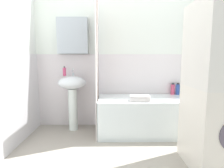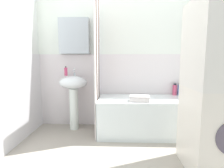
% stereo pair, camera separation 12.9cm
% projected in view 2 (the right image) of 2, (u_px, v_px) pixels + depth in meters
% --- Properties ---
extents(ground_plane, '(4.80, 5.60, 0.04)m').
position_uv_depth(ground_plane, '(139.00, 168.00, 1.90)').
color(ground_plane, '#9F978B').
extents(wall_back_tiled, '(3.60, 0.18, 2.40)m').
position_uv_depth(wall_back_tiled, '(128.00, 58.00, 3.01)').
color(wall_back_tiled, white).
rests_on(wall_back_tiled, ground_plane).
extents(wall_left_tiled, '(0.07, 1.81, 2.40)m').
position_uv_depth(wall_left_tiled, '(4.00, 59.00, 2.15)').
color(wall_left_tiled, white).
rests_on(wall_left_tiled, ground_plane).
extents(sink, '(0.44, 0.34, 0.86)m').
position_uv_depth(sink, '(73.00, 91.00, 2.87)').
color(sink, white).
rests_on(sink, ground_plane).
extents(faucet, '(0.03, 0.12, 0.12)m').
position_uv_depth(faucet, '(74.00, 72.00, 2.92)').
color(faucet, silver).
rests_on(faucet, sink).
extents(soap_dispenser, '(0.05, 0.05, 0.15)m').
position_uv_depth(soap_dispenser, '(66.00, 71.00, 2.92)').
color(soap_dispenser, '#CF446E').
rests_on(soap_dispenser, sink).
extents(bathtub, '(1.51, 0.67, 0.54)m').
position_uv_depth(bathtub, '(149.00, 116.00, 2.74)').
color(bathtub, white).
rests_on(bathtub, ground_plane).
extents(shower_curtain, '(0.01, 0.67, 2.00)m').
position_uv_depth(shower_curtain, '(97.00, 67.00, 2.67)').
color(shower_curtain, white).
rests_on(shower_curtain, ground_plane).
extents(shampoo_bottle, '(0.05, 0.05, 0.19)m').
position_uv_depth(shampoo_bottle, '(188.00, 90.00, 2.90)').
color(shampoo_bottle, white).
rests_on(shampoo_bottle, bathtub).
extents(body_wash_bottle, '(0.06, 0.06, 0.19)m').
position_uv_depth(body_wash_bottle, '(180.00, 90.00, 2.93)').
color(body_wash_bottle, '#2D4A99').
rests_on(body_wash_bottle, bathtub).
extents(conditioner_bottle, '(0.07, 0.07, 0.19)m').
position_uv_depth(conditioner_bottle, '(175.00, 90.00, 2.95)').
color(conditioner_bottle, '#CB4568').
rests_on(conditioner_bottle, bathtub).
extents(towel_folded, '(0.28, 0.21, 0.08)m').
position_uv_depth(towel_folded, '(139.00, 98.00, 2.51)').
color(towel_folded, silver).
rests_on(towel_folded, bathtub).
extents(washer_dryer_stack, '(0.56, 0.60, 1.67)m').
position_uv_depth(washer_dryer_stack, '(218.00, 88.00, 1.76)').
color(washer_dryer_stack, white).
rests_on(washer_dryer_stack, ground_plane).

